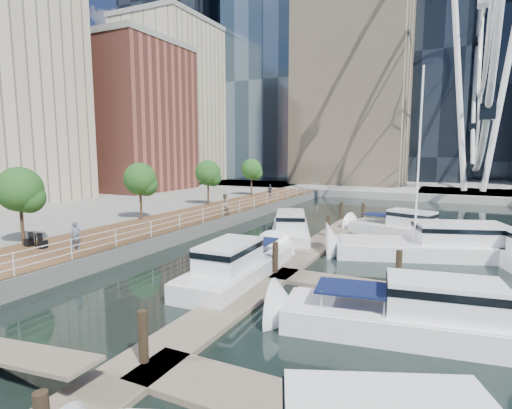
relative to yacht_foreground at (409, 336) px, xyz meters
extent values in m
plane|color=black|center=(-9.97, -3.72, 0.00)|extent=(520.00, 520.00, 0.00)
cube|color=brown|center=(-18.97, 11.28, 0.50)|extent=(6.00, 60.00, 1.00)
cube|color=#595954|center=(-15.97, 11.28, 0.50)|extent=(0.25, 60.00, 1.00)
cube|color=gray|center=(-9.97, 98.28, 0.50)|extent=(200.00, 114.00, 1.00)
cube|color=gray|center=(4.03, 48.28, 0.50)|extent=(14.00, 12.00, 1.00)
cube|color=#6D6051|center=(-6.97, 6.28, 0.10)|extent=(2.00, 32.00, 0.20)
cube|color=#6D6051|center=(-0.97, 4.28, 0.10)|extent=(12.00, 2.00, 0.20)
cube|color=#6D6051|center=(-0.97, 14.28, 0.10)|extent=(12.00, 2.00, 0.20)
cube|color=brown|center=(-39.97, 30.28, 11.00)|extent=(12.00, 14.00, 20.00)
cube|color=#BCAD8E|center=(-45.97, 46.28, 15.00)|extent=(14.00, 16.00, 28.00)
cylinder|color=white|center=(1.53, 48.28, 14.00)|extent=(0.80, 0.80, 26.00)
cylinder|color=white|center=(6.53, 48.28, 14.00)|extent=(0.80, 0.80, 26.00)
torus|color=white|center=(4.03, 48.28, 26.00)|extent=(0.70, 44.70, 44.70)
cylinder|color=#3F2B1C|center=(-21.37, 0.28, 2.20)|extent=(0.20, 0.20, 2.40)
sphere|color=#265B1E|center=(-21.37, 0.28, 4.30)|extent=(2.60, 2.60, 2.60)
cylinder|color=#3F2B1C|center=(-21.37, 10.28, 2.20)|extent=(0.20, 0.20, 2.40)
sphere|color=#265B1E|center=(-21.37, 10.28, 4.30)|extent=(2.60, 2.60, 2.60)
cylinder|color=#3F2B1C|center=(-21.37, 20.28, 2.20)|extent=(0.20, 0.20, 2.40)
sphere|color=#265B1E|center=(-21.37, 20.28, 4.30)|extent=(2.60, 2.60, 2.60)
cylinder|color=#3F2B1C|center=(-21.37, 30.28, 2.20)|extent=(0.20, 0.20, 2.40)
sphere|color=#265B1E|center=(-21.37, 30.28, 4.30)|extent=(2.60, 2.60, 2.60)
imported|color=slate|center=(-17.64, 0.87, 1.79)|extent=(0.67, 0.69, 1.59)
imported|color=gray|center=(-16.47, 15.26, 1.94)|extent=(0.77, 0.96, 1.88)
imported|color=#383C46|center=(-18.42, 29.43, 1.78)|extent=(0.98, 0.65, 1.55)
camera|label=1|loc=(0.99, -14.37, 6.47)|focal=28.00mm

